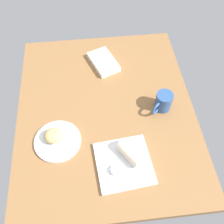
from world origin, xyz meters
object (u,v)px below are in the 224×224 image
Objects in this scene: scone_pastry at (53,136)px; sauce_cup at (116,171)px; coffee_mug at (163,102)px; square_plate at (124,163)px; breakfast_wrap at (130,153)px; book_stack at (104,62)px; round_plate at (58,141)px.

scone_pastry is 33.16cm from sauce_cup.
square_plate is at bearing -39.44° from coffee_mug.
breakfast_wrap is 32.75cm from coffee_mug.
scone_pastry is 0.38× the size of book_stack.
square_plate is 37.28cm from coffee_mug.
coffee_mug reaches higher than sauce_cup.
scone_pastry reaches higher than square_plate.
scone_pastry is at bearing -125.74° from sauce_cup.
coffee_mug is (-12.90, 54.42, 0.93)cm from scone_pastry.
sauce_cup is (3.65, -4.01, 1.98)cm from square_plate.
book_stack is at bearing -176.97° from square_plate.
square_plate is (15.70, 30.90, -3.38)cm from scone_pastry.
book_stack is (-62.89, -3.33, 0.75)cm from square_plate.
breakfast_wrap is at bearing 132.35° from sauce_cup.
round_plate is 54.99cm from coffee_mug.
round_plate is at bearing -125.56° from sauce_cup.
round_plate is 31.34cm from sauce_cup.
round_plate is 0.95× the size of book_stack.
scone_pastry reaches higher than sauce_cup.
book_stack is (-47.19, 27.57, -2.63)cm from scone_pastry.
book_stack is at bearing 179.42° from sauce_cup.
breakfast_wrap is (-6.58, 7.21, 1.86)cm from sauce_cup.
breakfast_wrap is at bearing 6.22° from book_stack.
breakfast_wrap is (11.61, 32.66, 3.94)cm from round_plate.
book_stack is (-59.97, -6.54, -3.09)cm from breakfast_wrap.
scone_pastry is at bearing -30.29° from book_stack.
sauce_cup reaches higher than round_plate.
scone_pastry is 0.70× the size of breakfast_wrap.
sauce_cup is 9.94cm from breakfast_wrap.
round_plate is 2.53× the size of scone_pastry.
round_plate is 54.97cm from book_stack.
scone_pastry is at bearing -116.94° from square_plate.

